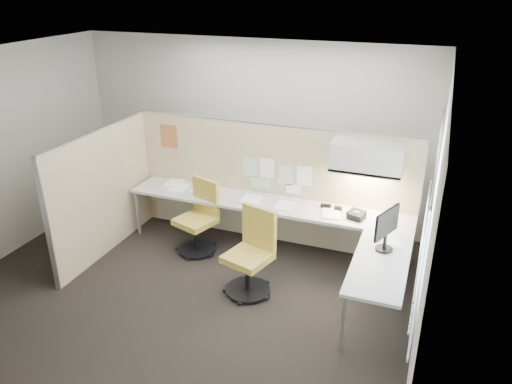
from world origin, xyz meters
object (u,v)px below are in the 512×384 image
at_px(monitor, 386,227).
at_px(phone, 356,215).
at_px(chair_right, 252,255).
at_px(chair_left, 199,219).
at_px(desk, 285,219).

relative_size(monitor, phone, 1.97).
distance_m(chair_right, phone, 1.47).
height_order(chair_left, monitor, monitor).
bearing_deg(chair_right, monitor, 26.09).
xyz_separation_m(desk, monitor, (1.37, -0.60, 0.42)).
distance_m(chair_right, monitor, 1.64).
bearing_deg(desk, chair_left, -170.38).
height_order(chair_left, phone, chair_left).
distance_m(chair_left, phone, 2.17).
relative_size(desk, chair_right, 3.77).
relative_size(chair_left, monitor, 2.02).
xyz_separation_m(chair_right, monitor, (1.52, 0.27, 0.53)).
distance_m(desk, phone, 0.95).
bearing_deg(phone, desk, -156.71).
height_order(desk, chair_left, chair_left).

